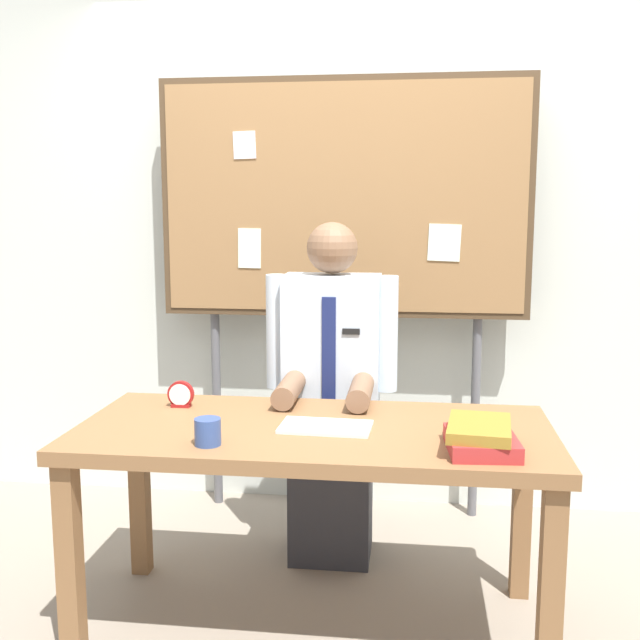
{
  "coord_description": "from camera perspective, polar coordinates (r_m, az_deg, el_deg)",
  "views": [
    {
      "loc": [
        0.34,
        -2.5,
        1.52
      ],
      "look_at": [
        0.0,
        0.17,
        1.1
      ],
      "focal_mm": 42.1,
      "sensor_mm": 36.0,
      "label": 1
    }
  ],
  "objects": [
    {
      "name": "ground_plane",
      "position": [
        2.95,
        -0.45,
        -22.21
      ],
      "size": [
        12.0,
        12.0,
        0.0
      ],
      "primitive_type": "plane",
      "color": "gray"
    },
    {
      "name": "back_wall",
      "position": [
        3.77,
        2.07,
        6.22
      ],
      "size": [
        6.4,
        0.08,
        2.7
      ],
      "primitive_type": "cube",
      "color": "silver",
      "rests_on": "ground_plane"
    },
    {
      "name": "desk",
      "position": [
        2.67,
        -0.47,
        -10.0
      ],
      "size": [
        1.65,
        0.76,
        0.75
      ],
      "color": "brown",
      "rests_on": "ground_plane"
    },
    {
      "name": "person",
      "position": [
        3.19,
        0.88,
        -6.5
      ],
      "size": [
        0.55,
        0.56,
        1.45
      ],
      "color": "#2D2D33",
      "rests_on": "ground_plane"
    },
    {
      "name": "bulletin_board",
      "position": [
        3.57,
        1.79,
        8.85
      ],
      "size": [
        1.75,
        0.09,
        2.1
      ],
      "color": "#4C3823",
      "rests_on": "ground_plane"
    },
    {
      "name": "book_stack",
      "position": [
        2.44,
        12.11,
        -8.68
      ],
      "size": [
        0.23,
        0.3,
        0.09
      ],
      "color": "#B22D2D",
      "rests_on": "desk"
    },
    {
      "name": "open_notebook",
      "position": [
        2.61,
        0.43,
        -8.13
      ],
      "size": [
        0.32,
        0.2,
        0.01
      ],
      "primitive_type": "cube",
      "rotation": [
        0.0,
        0.0,
        -0.05
      ],
      "color": "silver",
      "rests_on": "desk"
    },
    {
      "name": "desk_clock",
      "position": [
        2.92,
        -10.54,
        -5.66
      ],
      "size": [
        0.1,
        0.04,
        0.1
      ],
      "color": "maroon",
      "rests_on": "desk"
    },
    {
      "name": "coffee_mug",
      "position": [
        2.46,
        -8.53,
        -8.4
      ],
      "size": [
        0.09,
        0.09,
        0.09
      ],
      "primitive_type": "cylinder",
      "color": "#334C8C",
      "rests_on": "desk"
    }
  ]
}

